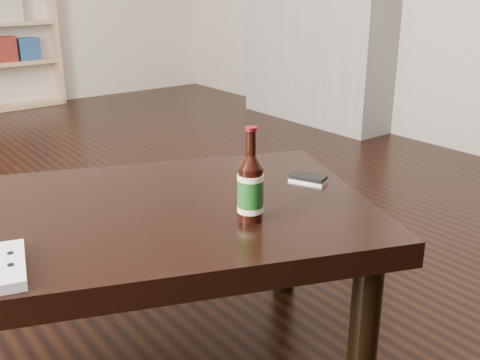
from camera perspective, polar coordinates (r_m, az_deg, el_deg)
floor at (r=2.02m, az=-17.80°, el=-10.38°), size 5.00×6.00×0.01m
bookshelf at (r=4.90m, az=-22.91°, el=14.82°), size 0.72×0.36×1.31m
coffee_table at (r=1.41m, az=-11.73°, el=-5.27°), size 1.39×1.10×0.45m
beer_bottle at (r=1.27m, az=1.07°, el=-0.85°), size 0.08×0.08×0.22m
phone at (r=1.55m, az=6.97°, el=0.17°), size 0.09×0.11×0.02m
remote at (r=1.17m, az=-22.22°, el=-8.02°), size 0.10×0.19×0.02m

